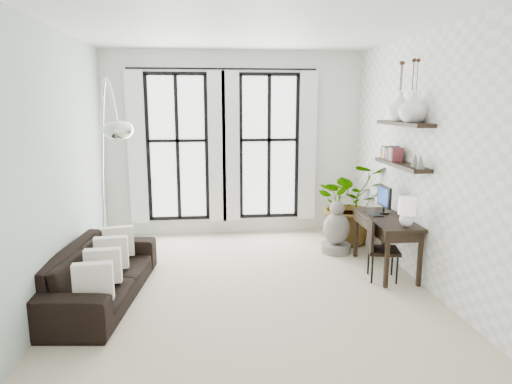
{
  "coord_description": "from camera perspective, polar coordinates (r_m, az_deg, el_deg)",
  "views": [
    {
      "loc": [
        -0.5,
        -5.53,
        2.33
      ],
      "look_at": [
        0.13,
        0.3,
        1.17
      ],
      "focal_mm": 32.0,
      "sensor_mm": 36.0,
      "label": 1
    }
  ],
  "objects": [
    {
      "name": "floor",
      "position": [
        6.02,
        -0.97,
        -11.58
      ],
      "size": [
        5.0,
        5.0,
        0.0
      ],
      "primitive_type": "plane",
      "color": "beige",
      "rests_on": "ground"
    },
    {
      "name": "ceiling",
      "position": [
        5.62,
        -1.09,
        20.08
      ],
      "size": [
        5.0,
        5.0,
        0.0
      ],
      "primitive_type": "plane",
      "color": "white",
      "rests_on": "wall_back"
    },
    {
      "name": "wall_left",
      "position": [
        5.85,
        -23.59,
        3.07
      ],
      "size": [
        0.0,
        5.0,
        5.0
      ],
      "primitive_type": "plane",
      "rotation": [
        1.57,
        0.0,
        1.57
      ],
      "color": "#A9BCB2",
      "rests_on": "floor"
    },
    {
      "name": "wall_right",
      "position": [
        6.22,
        20.13,
        3.76
      ],
      "size": [
        0.0,
        5.0,
        5.0
      ],
      "primitive_type": "plane",
      "rotation": [
        1.57,
        0.0,
        -1.57
      ],
      "color": "white",
      "rests_on": "floor"
    },
    {
      "name": "wall_back",
      "position": [
        8.08,
        -2.64,
        5.98
      ],
      "size": [
        4.5,
        0.0,
        4.5
      ],
      "primitive_type": "plane",
      "rotation": [
        1.57,
        0.0,
        0.0
      ],
      "color": "white",
      "rests_on": "floor"
    },
    {
      "name": "windows",
      "position": [
        8.0,
        -4.05,
        5.62
      ],
      "size": [
        3.26,
        0.13,
        2.65
      ],
      "color": "white",
      "rests_on": "wall_back"
    },
    {
      "name": "wall_shelves",
      "position": [
        6.47,
        17.69,
        5.31
      ],
      "size": [
        0.25,
        1.3,
        0.6
      ],
      "color": "black",
      "rests_on": "wall_right"
    },
    {
      "name": "sofa",
      "position": [
        5.83,
        -18.95,
        -9.61
      ],
      "size": [
        1.12,
        2.29,
        0.64
      ],
      "primitive_type": "imported",
      "rotation": [
        0.0,
        0.0,
        1.45
      ],
      "color": "black",
      "rests_on": "floor"
    },
    {
      "name": "throw_pillows",
      "position": [
        5.75,
        -18.08,
        -7.96
      ],
      "size": [
        0.4,
        1.52,
        0.4
      ],
      "color": "white",
      "rests_on": "sofa"
    },
    {
      "name": "plant",
      "position": [
        7.73,
        11.87,
        -1.33
      ],
      "size": [
        1.26,
        1.1,
        1.38
      ],
      "primitive_type": "imported",
      "rotation": [
        0.0,
        0.0,
        0.02
      ],
      "color": "#2D7228",
      "rests_on": "floor"
    },
    {
      "name": "desk",
      "position": [
        6.5,
        16.15,
        -3.64
      ],
      "size": [
        0.55,
        1.29,
        1.16
      ],
      "color": "black",
      "rests_on": "floor"
    },
    {
      "name": "desk_chair",
      "position": [
        6.28,
        14.96,
        -6.37
      ],
      "size": [
        0.47,
        0.47,
        0.84
      ],
      "rotation": [
        0.0,
        0.0,
        -0.2
      ],
      "color": "black",
      "rests_on": "floor"
    },
    {
      "name": "arc_lamp",
      "position": [
        5.89,
        -18.06,
        7.29
      ],
      "size": [
        0.77,
        1.16,
        2.62
      ],
      "color": "silver",
      "rests_on": "floor"
    },
    {
      "name": "buddha",
      "position": [
        7.27,
        10.02,
        -4.82
      ],
      "size": [
        0.46,
        0.46,
        0.83
      ],
      "color": "gray",
      "rests_on": "floor"
    },
    {
      "name": "vase_a",
      "position": [
        6.18,
        19.07,
        9.98
      ],
      "size": [
        0.37,
        0.37,
        0.38
      ],
      "primitive_type": "imported",
      "color": "white",
      "rests_on": "shelf_upper"
    },
    {
      "name": "vase_b",
      "position": [
        6.55,
        17.57,
        10.11
      ],
      "size": [
        0.37,
        0.37,
        0.38
      ],
      "primitive_type": "imported",
      "color": "white",
      "rests_on": "shelf_upper"
    }
  ]
}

